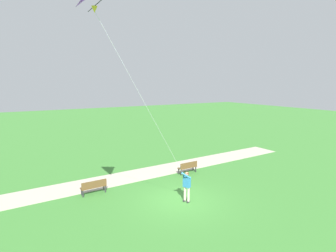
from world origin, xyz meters
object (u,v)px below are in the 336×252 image
(park_bench_far_walkway, at_px, (94,186))
(flying_kite, at_px, (104,3))
(park_bench_near_walkway, at_px, (188,167))
(person_kite_flyer, at_px, (187,184))

(park_bench_far_walkway, bearing_deg, flying_kite, 172.01)
(park_bench_near_walkway, bearing_deg, park_bench_far_walkway, 91.71)
(flying_kite, height_order, park_bench_near_walkway, flying_kite)
(flying_kite, xyz_separation_m, park_bench_far_walkway, (5.72, -0.80, -8.82))
(flying_kite, distance_m, park_bench_far_walkway, 10.54)
(park_bench_far_walkway, bearing_deg, park_bench_near_walkway, -88.29)
(park_bench_near_walkway, distance_m, park_bench_far_walkway, 7.00)
(flying_kite, distance_m, park_bench_near_walkway, 13.18)
(person_kite_flyer, relative_size, park_bench_far_walkway, 1.21)
(person_kite_flyer, bearing_deg, park_bench_far_walkway, 48.79)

